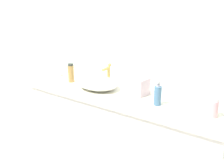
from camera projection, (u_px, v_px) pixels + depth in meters
bathroom_wall_rear at (157, 35)px, 2.10m from camera, size 6.00×0.06×2.60m
vanity_counter at (124, 140)px, 2.16m from camera, size 1.65×0.58×0.89m
wall_mirror_panel at (145, 12)px, 2.06m from camera, size 1.51×0.01×1.20m
sink_basin at (97, 83)px, 2.07m from camera, size 0.36×0.27×0.09m
faucet at (108, 72)px, 2.18m from camera, size 0.03×0.12×0.17m
soap_dispenser at (158, 94)px, 1.75m from camera, size 0.05×0.05×0.18m
lotion_bottle at (71, 73)px, 2.22m from camera, size 0.05×0.05×0.17m
perfume_bottle at (213, 108)px, 1.58m from camera, size 0.06×0.06×0.13m
tissue_box at (140, 85)px, 1.94m from camera, size 0.14×0.14×0.17m
candle_jar at (60, 75)px, 2.39m from camera, size 0.06×0.06×0.03m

